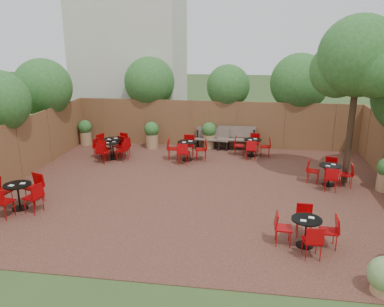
# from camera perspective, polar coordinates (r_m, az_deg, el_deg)

# --- Properties ---
(ground) EXTENTS (80.00, 80.00, 0.00)m
(ground) POSITION_cam_1_polar(r_m,az_deg,el_deg) (12.22, 1.12, -5.23)
(ground) COLOR #354F23
(ground) RESTS_ON ground
(courtyard_paving) EXTENTS (12.00, 10.00, 0.02)m
(courtyard_paving) POSITION_cam_1_polar(r_m,az_deg,el_deg) (12.21, 1.13, -5.18)
(courtyard_paving) COLOR #3D2119
(courtyard_paving) RESTS_ON ground
(fence_back) EXTENTS (12.00, 0.08, 2.00)m
(fence_back) POSITION_cam_1_polar(r_m,az_deg,el_deg) (16.69, 3.35, 4.33)
(fence_back) COLOR brown
(fence_back) RESTS_ON ground
(fence_left) EXTENTS (0.08, 10.00, 2.00)m
(fence_left) POSITION_cam_1_polar(r_m,az_deg,el_deg) (13.94, -24.12, 0.40)
(fence_left) COLOR brown
(fence_left) RESTS_ON ground
(neighbour_building) EXTENTS (5.00, 4.00, 8.00)m
(neighbour_building) POSITION_cam_1_polar(r_m,az_deg,el_deg) (20.15, -8.97, 14.87)
(neighbour_building) COLOR beige
(neighbour_building) RESTS_ON ground
(overhang_foliage) EXTENTS (15.64, 10.60, 2.54)m
(overhang_foliage) POSITION_cam_1_polar(r_m,az_deg,el_deg) (14.47, -0.57, 9.23)
(overhang_foliage) COLOR #23591D
(overhang_foliage) RESTS_ON ground
(courtyard_tree) EXTENTS (2.65, 2.55, 5.24)m
(courtyard_tree) POSITION_cam_1_polar(r_m,az_deg,el_deg) (12.88, 23.25, 12.30)
(courtyard_tree) COLOR black
(courtyard_tree) RESTS_ON courtyard_paving
(park_bench_left) EXTENTS (1.60, 0.55, 0.98)m
(park_bench_left) POSITION_cam_1_polar(r_m,az_deg,el_deg) (16.39, 6.58, 2.30)
(park_bench_left) COLOR brown
(park_bench_left) RESTS_ON courtyard_paving
(park_bench_right) EXTENTS (1.48, 0.65, 0.89)m
(park_bench_right) POSITION_cam_1_polar(r_m,az_deg,el_deg) (16.45, 3.02, 2.28)
(park_bench_right) COLOR brown
(park_bench_right) RESTS_ON courtyard_paving
(bistro_tables) EXTENTS (10.23, 8.29, 0.84)m
(bistro_tables) POSITION_cam_1_polar(r_m,az_deg,el_deg) (13.26, -2.01, -1.49)
(bistro_tables) COLOR black
(bistro_tables) RESTS_ON courtyard_paving
(planters) EXTENTS (11.88, 4.63, 1.14)m
(planters) POSITION_cam_1_polar(r_m,az_deg,el_deg) (15.61, -0.59, 2.03)
(planters) COLOR #95714A
(planters) RESTS_ON courtyard_paving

